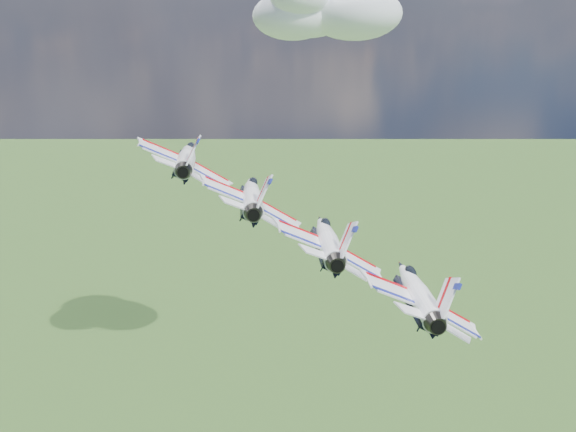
# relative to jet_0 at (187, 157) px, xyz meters

# --- Properties ---
(cloud_far) EXTENTS (58.36, 45.85, 22.93)m
(cloud_far) POSITION_rel_jet_0_xyz_m (10.34, 241.07, 11.49)
(cloud_far) COLOR white
(jet_0) EXTENTS (14.21, 17.87, 9.42)m
(jet_0) POSITION_rel_jet_0_xyz_m (0.00, 0.00, 0.00)
(jet_0) COLOR white
(jet_1) EXTENTS (14.21, 17.87, 9.42)m
(jet_1) POSITION_rel_jet_0_xyz_m (8.23, -6.94, -2.53)
(jet_1) COLOR silver
(jet_2) EXTENTS (14.21, 17.87, 9.42)m
(jet_2) POSITION_rel_jet_0_xyz_m (16.47, -13.89, -5.07)
(jet_2) COLOR white
(jet_3) EXTENTS (14.21, 17.87, 9.42)m
(jet_3) POSITION_rel_jet_0_xyz_m (24.70, -20.83, -7.60)
(jet_3) COLOR white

